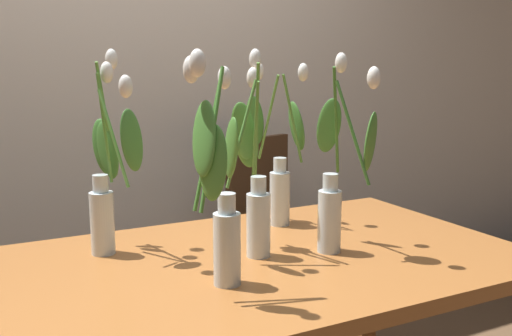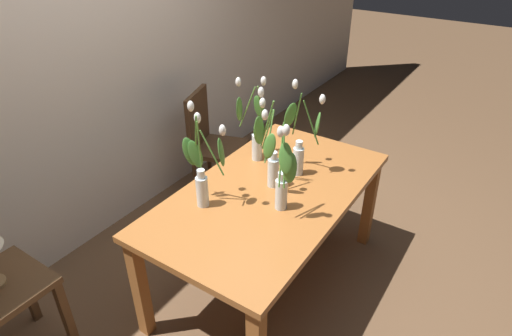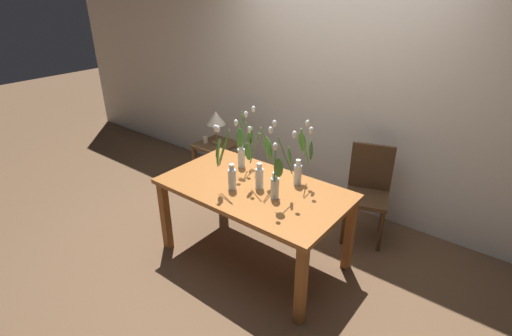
{
  "view_description": "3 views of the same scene",
  "coord_description": "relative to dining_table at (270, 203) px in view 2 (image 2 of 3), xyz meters",
  "views": [
    {
      "loc": [
        -0.68,
        -1.38,
        1.27
      ],
      "look_at": [
        0.05,
        0.03,
        0.99
      ],
      "focal_mm": 40.56,
      "sensor_mm": 36.0,
      "label": 1
    },
    {
      "loc": [
        -1.81,
        -1.09,
        2.17
      ],
      "look_at": [
        -0.04,
        0.07,
        0.89
      ],
      "focal_mm": 30.13,
      "sensor_mm": 36.0,
      "label": 2
    },
    {
      "loc": [
        1.78,
        -2.24,
        2.31
      ],
      "look_at": [
        0.01,
        0.02,
        0.91
      ],
      "focal_mm": 26.94,
      "sensor_mm": 36.0,
      "label": 3
    }
  ],
  "objects": [
    {
      "name": "tulip_vase_1",
      "position": [
        -0.14,
        -0.16,
        0.28
      ],
      "size": [
        0.15,
        0.16,
        0.57
      ],
      "color": "silver",
      "rests_on": "dining_table"
    },
    {
      "name": "tulip_vase_2",
      "position": [
        0.28,
        -0.04,
        0.28
      ],
      "size": [
        0.15,
        0.27,
        0.57
      ],
      "color": "silver",
      "rests_on": "dining_table"
    },
    {
      "name": "ground_plane",
      "position": [
        0.0,
        0.0,
        -0.65
      ],
      "size": [
        18.0,
        18.0,
        0.0
      ],
      "primitive_type": "plane",
      "color": "brown"
    },
    {
      "name": "dining_table",
      "position": [
        0.0,
        0.0,
        0.0
      ],
      "size": [
        1.6,
        0.9,
        0.74
      ],
      "color": "#A3602D",
      "rests_on": "ground"
    },
    {
      "name": "room_wall_rear",
      "position": [
        0.0,
        1.41,
        0.7
      ],
      "size": [
        9.0,
        0.1,
        2.7
      ],
      "primitive_type": "cube",
      "color": "silver",
      "rests_on": "ground"
    },
    {
      "name": "side_table",
      "position": [
        -1.24,
        0.84,
        -0.22
      ],
      "size": [
        0.44,
        0.44,
        0.55
      ],
      "color": "brown",
      "rests_on": "ground"
    },
    {
      "name": "dining_chair",
      "position": [
        0.64,
        0.97,
        -0.12
      ],
      "size": [
        0.51,
        0.51,
        0.93
      ],
      "color": "#4C331E",
      "rests_on": "ground"
    },
    {
      "name": "tulip_vase_4",
      "position": [
        0.04,
        0.04,
        0.3
      ],
      "size": [
        0.19,
        0.23,
        0.58
      ],
      "color": "silver",
      "rests_on": "dining_table"
    },
    {
      "name": "tulip_vase_3",
      "position": [
        -0.31,
        0.24,
        0.3
      ],
      "size": [
        0.15,
        0.29,
        0.58
      ],
      "color": "silver",
      "rests_on": "dining_table"
    },
    {
      "name": "tulip_vase_0",
      "position": [
        0.28,
        0.29,
        0.28
      ],
      "size": [
        0.2,
        0.18,
        0.54
      ],
      "color": "silver",
      "rests_on": "dining_table"
    }
  ]
}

